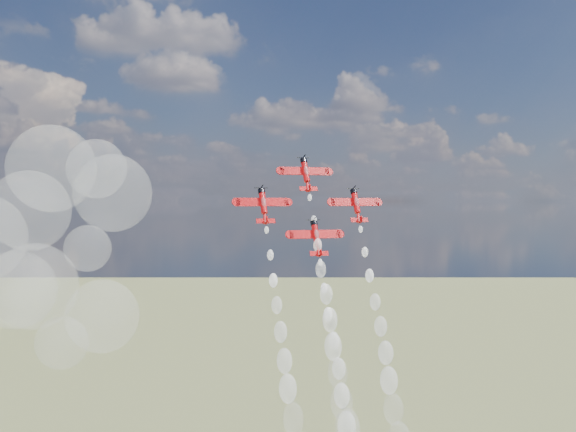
% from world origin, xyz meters
% --- Properties ---
extents(plane_lead, '(13.26, 6.43, 8.89)m').
position_xyz_m(plane_lead, '(15.01, 12.59, 120.39)').
color(plane_lead, '#BA090B').
rests_on(plane_lead, ground).
extents(plane_left, '(13.26, 6.43, 8.89)m').
position_xyz_m(plane_left, '(2.63, 8.99, 112.51)').
color(plane_left, '#BA090B').
rests_on(plane_left, ground).
extents(plane_right, '(13.26, 6.43, 8.89)m').
position_xyz_m(plane_right, '(27.39, 8.99, 112.51)').
color(plane_right, '#BA090B').
rests_on(plane_right, ground).
extents(plane_slot, '(13.26, 6.43, 8.89)m').
position_xyz_m(plane_slot, '(15.01, 5.38, 104.63)').
color(plane_slot, '#BA090B').
rests_on(plane_slot, ground).
extents(smoke_trail_lead, '(5.42, 25.98, 53.85)m').
position_xyz_m(smoke_trail_lead, '(14.92, -8.45, 73.82)').
color(smoke_trail_lead, white).
rests_on(smoke_trail_lead, plane_lead).
extents(smoke_trail_left, '(5.89, 26.74, 55.04)m').
position_xyz_m(smoke_trail_left, '(2.70, -12.32, 65.55)').
color(smoke_trail_left, white).
rests_on(smoke_trail_left, plane_left).
extents(smoke_trail_right, '(5.25, 26.43, 54.88)m').
position_xyz_m(smoke_trail_right, '(27.18, -12.33, 65.41)').
color(smoke_trail_right, white).
rests_on(smoke_trail_right, plane_right).
extents(drifted_smoke_cloud, '(49.37, 32.00, 58.65)m').
position_xyz_m(drifted_smoke_cloud, '(-46.15, 24.03, 104.31)').
color(drifted_smoke_cloud, white).
rests_on(drifted_smoke_cloud, ground).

